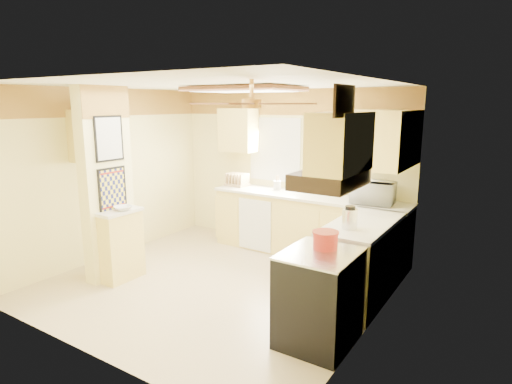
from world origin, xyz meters
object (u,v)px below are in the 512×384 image
Objects in this scene: stove at (319,297)px; dutch_oven at (325,240)px; bowl at (123,208)px; microwave at (373,193)px; kettle at (350,218)px.

dutch_oven is (-0.01, 0.13, 0.54)m from stove.
dutch_oven is at bearing 2.09° from bowl.
bowl is 2.76m from dutch_oven.
stove is at bearing 91.15° from microwave.
stove is 1.00m from kettle.
kettle is at bearing 93.24° from microwave.
stove is 2.81m from bowl.
microwave is 2.50× the size of bowl.
dutch_oven is (0.17, -1.99, -0.09)m from microwave.
stove is 0.56m from dutch_oven.
bowl is at bearing 35.29° from microwave.
bowl reaches higher than stove.
stove is at bearing -88.58° from kettle.
microwave reaches higher than kettle.
kettle is (0.16, -1.31, -0.04)m from microwave.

